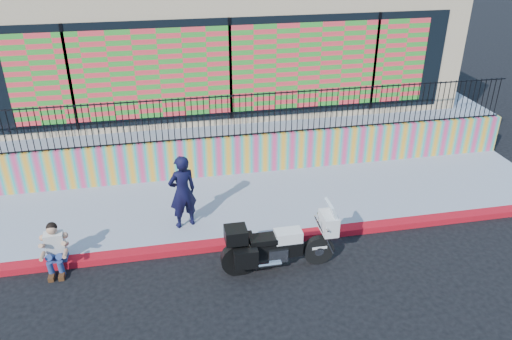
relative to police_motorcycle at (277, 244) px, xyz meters
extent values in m
plane|color=black|center=(-0.14, 0.95, -0.62)|extent=(90.00, 90.00, 0.00)
cube|color=#A90C10|center=(-0.14, 0.95, -0.54)|extent=(16.00, 0.30, 0.15)
cube|color=#8A92A6|center=(-0.14, 2.60, -0.54)|extent=(16.00, 3.00, 0.15)
cube|color=#E23B72|center=(-0.14, 4.20, 0.08)|extent=(16.00, 0.20, 1.10)
cube|color=#8A92A6|center=(-0.14, 9.30, 0.01)|extent=(16.00, 10.00, 1.25)
cube|color=tan|center=(-0.14, 9.10, 2.63)|extent=(14.00, 8.00, 4.00)
cube|color=black|center=(-0.14, 5.08, 2.23)|extent=(12.60, 0.04, 2.80)
cube|color=#FE3842|center=(-0.14, 5.05, 2.23)|extent=(11.48, 0.02, 2.40)
cylinder|color=black|center=(0.90, 0.00, -0.29)|extent=(0.66, 0.14, 0.66)
cylinder|color=black|center=(-0.81, 0.00, -0.29)|extent=(0.66, 0.14, 0.66)
cube|color=black|center=(0.05, 0.00, -0.12)|extent=(0.95, 0.28, 0.34)
cube|color=silver|center=(0.00, 0.00, -0.22)|extent=(0.40, 0.34, 0.30)
cube|color=silver|center=(0.23, 0.00, 0.16)|extent=(0.55, 0.32, 0.24)
cube|color=black|center=(-0.30, 0.00, 0.14)|extent=(0.55, 0.34, 0.12)
cube|color=silver|center=(1.08, 0.00, 0.37)|extent=(0.30, 0.52, 0.42)
cube|color=silver|center=(1.12, 0.00, 0.69)|extent=(0.18, 0.46, 0.34)
cube|color=black|center=(-0.86, 0.00, 0.34)|extent=(0.44, 0.42, 0.30)
cube|color=black|center=(-0.71, -0.30, -0.07)|extent=(0.48, 0.18, 0.40)
cube|color=black|center=(-0.71, 0.30, -0.07)|extent=(0.48, 0.18, 0.40)
cube|color=silver|center=(0.90, 0.00, -0.19)|extent=(0.32, 0.16, 0.06)
imported|color=black|center=(-1.78, 1.79, 0.42)|extent=(0.75, 0.61, 1.78)
cube|color=navy|center=(-4.48, 0.99, -0.38)|extent=(0.36, 0.28, 0.18)
cube|color=silver|center=(-4.48, 0.95, -0.03)|extent=(0.38, 0.27, 0.54)
sphere|color=tan|center=(-4.48, 0.91, 0.33)|extent=(0.21, 0.21, 0.21)
cube|color=#472814|center=(-4.58, 0.55, -0.57)|extent=(0.11, 0.26, 0.10)
cube|color=#472814|center=(-4.38, 0.55, -0.57)|extent=(0.11, 0.26, 0.10)
camera|label=1|loc=(-2.07, -8.16, 5.98)|focal=35.00mm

